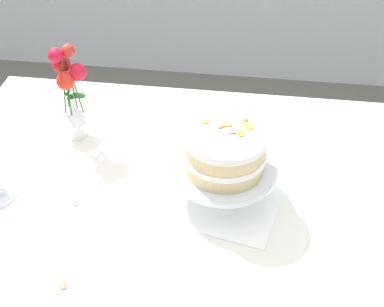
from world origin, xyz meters
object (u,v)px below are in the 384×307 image
(cake_stand, at_px, (224,172))
(dining_table, at_px, (171,211))
(layer_cake, at_px, (225,150))
(flower_vase, at_px, (71,95))

(cake_stand, bearing_deg, dining_table, 177.68)
(dining_table, bearing_deg, layer_cake, -2.26)
(dining_table, relative_size, layer_cake, 6.23)
(dining_table, xyz_separation_m, cake_stand, (0.15, -0.01, 0.17))
(cake_stand, bearing_deg, layer_cake, 54.12)
(layer_cake, bearing_deg, flower_vase, 156.49)
(layer_cake, bearing_deg, cake_stand, -125.88)
(cake_stand, height_order, layer_cake, layer_cake)
(cake_stand, distance_m, flower_vase, 0.53)
(layer_cake, relative_size, flower_vase, 0.71)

